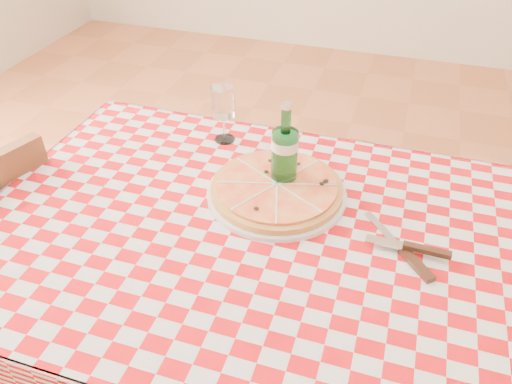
# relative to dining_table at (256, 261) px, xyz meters

# --- Properties ---
(dining_table) EXTENTS (1.20, 0.80, 0.75)m
(dining_table) POSITION_rel_dining_table_xyz_m (0.00, 0.00, 0.00)
(dining_table) COLOR brown
(dining_table) RESTS_ON ground
(tablecloth) EXTENTS (1.30, 0.90, 0.01)m
(tablecloth) POSITION_rel_dining_table_xyz_m (0.00, 0.00, 0.09)
(tablecloth) COLOR #B20B10
(tablecloth) RESTS_ON dining_table
(pizza_plate) EXTENTS (0.42, 0.42, 0.04)m
(pizza_plate) POSITION_rel_dining_table_xyz_m (0.01, 0.14, 0.12)
(pizza_plate) COLOR #CB8843
(pizza_plate) RESTS_ON tablecloth
(water_bottle) EXTENTS (0.08, 0.08, 0.24)m
(water_bottle) POSITION_rel_dining_table_xyz_m (0.02, 0.17, 0.22)
(water_bottle) COLOR #196527
(water_bottle) RESTS_ON tablecloth
(wine_glass) EXTENTS (0.08, 0.08, 0.16)m
(wine_glass) POSITION_rel_dining_table_xyz_m (-0.20, 0.34, 0.18)
(wine_glass) COLOR white
(wine_glass) RESTS_ON tablecloth
(cutlery) EXTENTS (0.31, 0.29, 0.03)m
(cutlery) POSITION_rel_dining_table_xyz_m (0.32, 0.03, 0.11)
(cutlery) COLOR silver
(cutlery) RESTS_ON tablecloth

